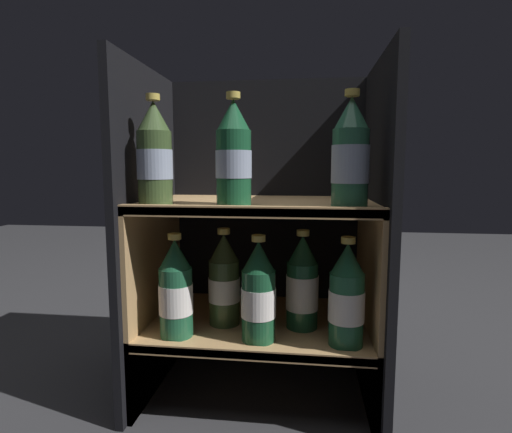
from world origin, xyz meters
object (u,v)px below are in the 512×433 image
at_px(bottle_upper_front_0, 155,156).
at_px(bottle_lower_back_0, 224,282).
at_px(bottle_upper_front_1, 234,156).
at_px(bottle_lower_front_2, 347,298).
at_px(bottle_lower_back_1, 302,285).
at_px(bottle_upper_front_2, 350,156).
at_px(bottle_lower_front_1, 258,294).
at_px(bottle_lower_front_0, 176,291).

height_order(bottle_upper_front_0, bottle_lower_back_0, bottle_upper_front_0).
relative_size(bottle_upper_front_1, bottle_lower_front_2, 1.00).
relative_size(bottle_upper_front_0, bottle_lower_front_2, 1.00).
bearing_deg(bottle_lower_back_1, bottle_upper_front_1, -150.43).
relative_size(bottle_upper_front_0, bottle_lower_back_0, 1.00).
xyz_separation_m(bottle_upper_front_0, bottle_upper_front_2, (0.44, 0.00, -0.00)).
bearing_deg(bottle_upper_front_2, bottle_lower_front_2, 0.00).
xyz_separation_m(bottle_upper_front_2, bottle_lower_front_2, (0.00, 0.00, -0.32)).
relative_size(bottle_lower_front_1, bottle_lower_back_0, 1.00).
bearing_deg(bottle_upper_front_1, bottle_lower_back_0, 115.70).
relative_size(bottle_upper_front_2, bottle_lower_back_1, 1.00).
relative_size(bottle_lower_front_0, bottle_lower_back_0, 1.00).
relative_size(bottle_upper_front_1, bottle_lower_front_1, 1.00).
distance_m(bottle_upper_front_2, bottle_lower_back_0, 0.44).
xyz_separation_m(bottle_upper_front_1, bottle_lower_front_1, (0.06, 0.00, -0.32)).
distance_m(bottle_upper_front_2, bottle_lower_front_0, 0.51).
bearing_deg(bottle_lower_back_1, bottle_lower_front_1, -138.44).
bearing_deg(bottle_lower_back_1, bottle_lower_back_0, 180.00).
height_order(bottle_upper_front_1, bottle_lower_back_1, bottle_upper_front_1).
bearing_deg(bottle_upper_front_0, bottle_lower_front_1, 0.00).
bearing_deg(bottle_lower_front_2, bottle_upper_front_1, 180.00).
height_order(bottle_upper_front_0, bottle_lower_back_1, bottle_upper_front_0).
height_order(bottle_upper_front_2, bottle_lower_front_1, bottle_upper_front_2).
distance_m(bottle_upper_front_2, bottle_lower_front_2, 0.32).
bearing_deg(bottle_lower_back_0, bottle_upper_front_0, -147.85).
bearing_deg(bottle_upper_front_2, bottle_lower_back_0, 163.46).
relative_size(bottle_upper_front_0, bottle_upper_front_2, 1.00).
distance_m(bottle_lower_front_1, bottle_lower_back_1, 0.13).
distance_m(bottle_upper_front_0, bottle_lower_back_1, 0.47).
bearing_deg(bottle_upper_front_0, bottle_lower_front_0, 0.00).
distance_m(bottle_upper_front_1, bottle_lower_front_2, 0.41).
distance_m(bottle_lower_front_1, bottle_lower_back_0, 0.13).
relative_size(bottle_upper_front_1, bottle_lower_front_0, 1.00).
bearing_deg(bottle_lower_front_1, bottle_upper_front_1, 180.00).
xyz_separation_m(bottle_upper_front_1, bottle_lower_back_0, (-0.04, 0.09, -0.32)).
distance_m(bottle_lower_front_0, bottle_lower_back_0, 0.13).
height_order(bottle_upper_front_2, bottle_lower_back_0, bottle_upper_front_2).
xyz_separation_m(bottle_lower_front_0, bottle_lower_back_0, (0.10, 0.09, 0.00)).
relative_size(bottle_lower_front_0, bottle_lower_front_1, 1.00).
bearing_deg(bottle_upper_front_2, bottle_upper_front_0, 180.00).
bearing_deg(bottle_lower_front_2, bottle_lower_back_1, 138.44).
relative_size(bottle_lower_front_0, bottle_lower_back_1, 1.00).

